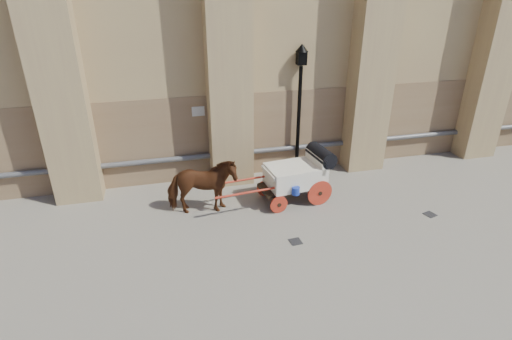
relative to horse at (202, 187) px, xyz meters
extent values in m
plane|color=slate|center=(2.26, -1.65, -0.88)|extent=(90.00, 90.00, 0.00)
cube|color=#846A4D|center=(4.26, 2.50, 0.62)|extent=(44.00, 0.35, 3.00)
cylinder|color=#59595B|center=(4.26, 2.23, 0.02)|extent=(42.00, 0.18, 0.18)
cube|color=beige|center=(0.26, 2.32, 1.62)|extent=(0.42, 0.04, 0.32)
imported|color=#5B2916|center=(0.00, 0.00, 0.00)|extent=(2.16, 1.15, 1.76)
cube|color=black|center=(2.85, 0.08, -0.37)|extent=(2.12, 1.14, 0.11)
cube|color=silver|center=(2.95, 0.09, 0.00)|extent=(1.87, 1.34, 0.65)
cube|color=silver|center=(3.64, 0.16, 0.37)|extent=(0.26, 1.16, 0.51)
cube|color=silver|center=(2.17, 0.00, 0.23)|extent=(0.43, 1.05, 0.09)
cylinder|color=black|center=(3.82, 0.18, 0.55)|extent=(0.64, 1.20, 0.52)
cylinder|color=#B32C1A|center=(3.61, -0.42, -0.46)|extent=(0.83, 0.14, 0.83)
cylinder|color=#B32C1A|center=(3.48, 0.72, -0.46)|extent=(0.83, 0.14, 0.83)
cylinder|color=#B32C1A|center=(2.23, -0.57, -0.60)|extent=(0.56, 0.11, 0.55)
cylinder|color=#B32C1A|center=(2.10, 0.57, -0.60)|extent=(0.56, 0.11, 0.55)
cylinder|color=#B32C1A|center=(1.38, -0.50, -0.09)|extent=(2.21, 0.30, 0.06)
cylinder|color=#B32C1A|center=(1.29, 0.33, -0.09)|extent=(2.21, 0.30, 0.06)
cylinder|color=#1B36AC|center=(2.74, -0.59, -0.19)|extent=(0.24, 0.24, 0.24)
cylinder|color=black|center=(3.73, 2.12, 1.05)|extent=(0.13, 0.13, 3.86)
cone|color=black|center=(3.73, 2.12, -0.69)|extent=(0.39, 0.39, 0.39)
cube|color=black|center=(3.73, 2.12, 3.25)|extent=(0.30, 0.30, 0.45)
cone|color=black|center=(3.73, 2.12, 3.57)|extent=(0.43, 0.43, 0.26)
cube|color=black|center=(2.22, -2.14, -0.87)|extent=(0.34, 0.34, 0.01)
cube|color=black|center=(6.64, -1.80, -0.87)|extent=(0.39, 0.39, 0.01)
camera|label=1|loc=(-0.99, -10.57, 5.49)|focal=28.00mm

